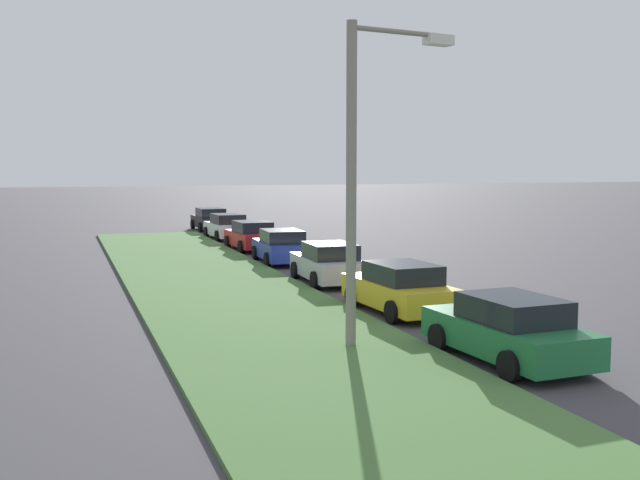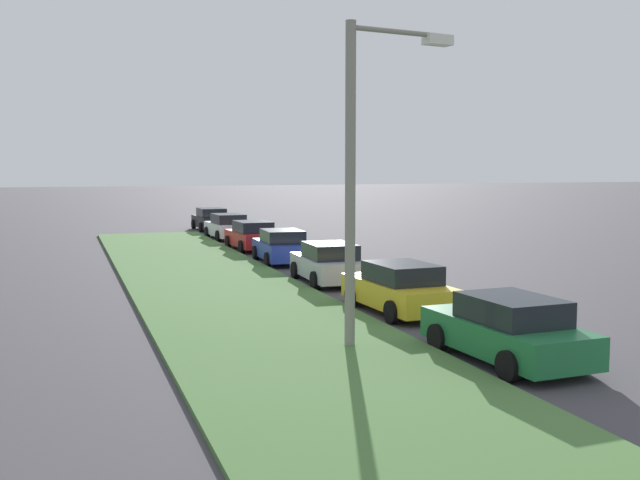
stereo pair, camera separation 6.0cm
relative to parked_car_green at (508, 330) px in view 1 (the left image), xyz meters
name	(u,v)px [view 1 (the left image)]	position (x,y,z in m)	size (l,w,h in m)	color
grass_median	(284,339)	(3.43, 4.09, -0.66)	(60.00, 6.00, 0.12)	#477238
parked_car_green	(508,330)	(0.00, 0.00, 0.00)	(4.40, 2.21, 1.47)	#1E6B38
parked_car_yellow	(400,288)	(5.80, -0.11, 0.00)	(4.38, 2.17, 1.47)	gold
parked_car_silver	(329,263)	(11.76, -0.05, 0.00)	(4.37, 2.16, 1.47)	#B2B5BA
parked_car_blue	(281,247)	(17.78, 0.01, 0.00)	(4.39, 2.20, 1.47)	#23389E
parked_car_red	(252,236)	(23.17, 0.02, 0.00)	(4.36, 2.14, 1.47)	red
parked_car_white	(227,227)	(29.16, 0.01, 0.00)	(4.38, 2.17, 1.47)	silver
parked_car_black	(210,219)	(35.39, -0.19, 0.00)	(4.33, 2.08, 1.47)	black
streetlight	(365,161)	(2.17, 2.51, 3.67)	(0.75, 2.86, 7.50)	gray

